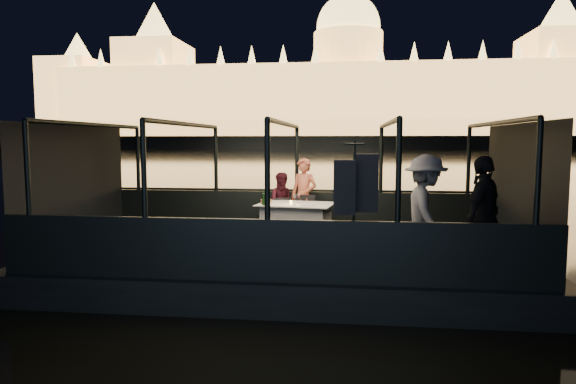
# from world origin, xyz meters

# --- Properties ---
(river_water) EXTENTS (500.00, 500.00, 0.00)m
(river_water) POSITION_xyz_m (0.00, 80.00, 0.00)
(river_water) COLOR black
(river_water) RESTS_ON ground
(boat_hull) EXTENTS (8.60, 4.40, 1.00)m
(boat_hull) POSITION_xyz_m (0.00, 0.00, 0.00)
(boat_hull) COLOR black
(boat_hull) RESTS_ON river_water
(boat_deck) EXTENTS (8.00, 4.00, 0.04)m
(boat_deck) POSITION_xyz_m (0.00, 0.00, 0.48)
(boat_deck) COLOR black
(boat_deck) RESTS_ON boat_hull
(gunwale_port) EXTENTS (8.00, 0.08, 0.90)m
(gunwale_port) POSITION_xyz_m (0.00, 2.00, 0.95)
(gunwale_port) COLOR black
(gunwale_port) RESTS_ON boat_deck
(gunwale_starboard) EXTENTS (8.00, 0.08, 0.90)m
(gunwale_starboard) POSITION_xyz_m (0.00, -2.00, 0.95)
(gunwale_starboard) COLOR black
(gunwale_starboard) RESTS_ON boat_deck
(cabin_glass_port) EXTENTS (8.00, 0.02, 1.40)m
(cabin_glass_port) POSITION_xyz_m (0.00, 2.00, 2.10)
(cabin_glass_port) COLOR #99B2B2
(cabin_glass_port) RESTS_ON gunwale_port
(cabin_glass_starboard) EXTENTS (8.00, 0.02, 1.40)m
(cabin_glass_starboard) POSITION_xyz_m (0.00, -2.00, 2.10)
(cabin_glass_starboard) COLOR #99B2B2
(cabin_glass_starboard) RESTS_ON gunwale_starboard
(cabin_roof_glass) EXTENTS (8.00, 4.00, 0.02)m
(cabin_roof_glass) POSITION_xyz_m (0.00, 0.00, 2.80)
(cabin_roof_glass) COLOR #99B2B2
(cabin_roof_glass) RESTS_ON boat_deck
(end_wall_fore) EXTENTS (0.02, 4.00, 2.30)m
(end_wall_fore) POSITION_xyz_m (-4.00, 0.00, 1.65)
(end_wall_fore) COLOR black
(end_wall_fore) RESTS_ON boat_deck
(end_wall_aft) EXTENTS (0.02, 4.00, 2.30)m
(end_wall_aft) POSITION_xyz_m (4.00, 0.00, 1.65)
(end_wall_aft) COLOR black
(end_wall_aft) RESTS_ON boat_deck
(canopy_ribs) EXTENTS (8.00, 4.00, 2.30)m
(canopy_ribs) POSITION_xyz_m (0.00, 0.00, 1.65)
(canopy_ribs) COLOR black
(canopy_ribs) RESTS_ON boat_deck
(embankment) EXTENTS (400.00, 140.00, 6.00)m
(embankment) POSITION_xyz_m (0.00, 210.00, 1.00)
(embankment) COLOR #423D33
(embankment) RESTS_ON ground
(parliament_building) EXTENTS (220.00, 32.00, 60.00)m
(parliament_building) POSITION_xyz_m (0.00, 175.00, 29.00)
(parliament_building) COLOR #F2D18C
(parliament_building) RESTS_ON embankment
(dining_table_central) EXTENTS (1.60, 1.27, 0.77)m
(dining_table_central) POSITION_xyz_m (0.10, 0.96, 0.89)
(dining_table_central) COLOR beige
(dining_table_central) RESTS_ON boat_deck
(chair_port_left) EXTENTS (0.49, 0.49, 0.80)m
(chair_port_left) POSITION_xyz_m (-0.26, 1.41, 0.95)
(chair_port_left) COLOR black
(chair_port_left) RESTS_ON boat_deck
(chair_port_right) EXTENTS (0.44, 0.44, 0.86)m
(chair_port_right) POSITION_xyz_m (0.23, 1.41, 0.95)
(chair_port_right) COLOR black
(chair_port_right) RESTS_ON boat_deck
(coat_stand) EXTENTS (0.64, 0.55, 2.01)m
(coat_stand) POSITION_xyz_m (1.21, -1.68, 1.40)
(coat_stand) COLOR black
(coat_stand) RESTS_ON boat_deck
(person_woman_coral) EXTENTS (0.70, 0.60, 1.64)m
(person_woman_coral) POSITION_xyz_m (0.18, 1.68, 1.25)
(person_woman_coral) COLOR #CC684A
(person_woman_coral) RESTS_ON boat_deck
(person_man_maroon) EXTENTS (0.72, 0.60, 1.34)m
(person_man_maroon) POSITION_xyz_m (-0.26, 1.68, 1.25)
(person_man_maroon) COLOR #40111C
(person_man_maroon) RESTS_ON boat_deck
(passenger_stripe) EXTENTS (0.74, 1.21, 1.80)m
(passenger_stripe) POSITION_xyz_m (2.32, -0.92, 1.35)
(passenger_stripe) COLOR silver
(passenger_stripe) RESTS_ON boat_deck
(passenger_dark) EXTENTS (0.95, 1.12, 1.79)m
(passenger_dark) POSITION_xyz_m (3.11, -1.24, 1.35)
(passenger_dark) COLOR black
(passenger_dark) RESTS_ON boat_deck
(wine_bottle) EXTENTS (0.08, 0.08, 0.29)m
(wine_bottle) POSITION_xyz_m (-0.49, 0.61, 1.42)
(wine_bottle) COLOR #123312
(wine_bottle) RESTS_ON dining_table_central
(bread_basket) EXTENTS (0.24, 0.24, 0.09)m
(bread_basket) POSITION_xyz_m (-0.50, 0.91, 1.31)
(bread_basket) COLOR olive
(bread_basket) RESTS_ON dining_table_central
(amber_candle) EXTENTS (0.07, 0.07, 0.08)m
(amber_candle) POSITION_xyz_m (0.01, 0.78, 1.31)
(amber_candle) COLOR yellow
(amber_candle) RESTS_ON dining_table_central
(plate_near) EXTENTS (0.31, 0.31, 0.02)m
(plate_near) POSITION_xyz_m (0.34, 0.67, 1.27)
(plate_near) COLOR white
(plate_near) RESTS_ON dining_table_central
(plate_far) EXTENTS (0.32, 0.32, 0.02)m
(plate_far) POSITION_xyz_m (-0.44, 0.91, 1.27)
(plate_far) COLOR white
(plate_far) RESTS_ON dining_table_central
(wine_glass_white) EXTENTS (0.07, 0.07, 0.18)m
(wine_glass_white) POSITION_xyz_m (-0.44, 0.59, 1.36)
(wine_glass_white) COLOR white
(wine_glass_white) RESTS_ON dining_table_central
(wine_glass_red) EXTENTS (0.07, 0.07, 0.18)m
(wine_glass_red) POSITION_xyz_m (0.14, 1.04, 1.36)
(wine_glass_red) COLOR white
(wine_glass_red) RESTS_ON dining_table_central
(wine_glass_empty) EXTENTS (0.08, 0.08, 0.21)m
(wine_glass_empty) POSITION_xyz_m (0.10, 0.66, 1.36)
(wine_glass_empty) COLOR white
(wine_glass_empty) RESTS_ON dining_table_central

